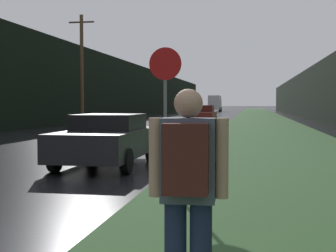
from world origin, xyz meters
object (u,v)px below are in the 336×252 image
stop_sign (165,102)px  hitchhiker_with_backpack (188,188)px  delivery_truck (215,103)px  car_passing_far (203,115)px  car_passing_near (107,139)px

stop_sign → hitchhiker_with_backpack: size_ratio=1.57×
delivery_truck → hitchhiker_with_backpack: bearing=-85.7°
car_passing_far → delivery_truck: bearing=-86.5°
stop_sign → delivery_truck: size_ratio=0.36×
car_passing_near → delivery_truck: (-3.62, 84.13, 1.02)m
car_passing_near → car_passing_far: bearing=-90.0°
hitchhiker_with_backpack → car_passing_far: bearing=93.5°
hitchhiker_with_backpack → car_passing_far: 34.21m
car_passing_far → stop_sign: bearing=94.2°
hitchhiker_with_backpack → delivery_truck: 92.93m
car_passing_near → delivery_truck: delivery_truck is taller
car_passing_far → delivery_truck: delivery_truck is taller
car_passing_near → delivery_truck: bearing=-87.5°
car_passing_near → car_passing_far: 25.51m
stop_sign → hitchhiker_with_backpack: bearing=-77.8°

